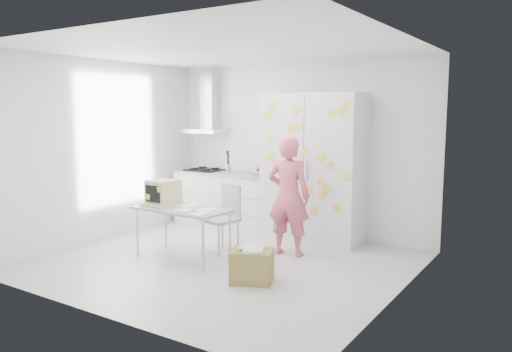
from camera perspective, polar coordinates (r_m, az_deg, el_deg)
The scene contains 10 objects.
floor at distance 6.56m, azimuth -3.80°, elevation -9.89°, with size 4.50×4.00×0.02m, color silver.
walls at distance 6.88m, azimuth -0.31°, elevation 2.50°, with size 4.52×4.01×2.70m.
ceiling at distance 6.31m, azimuth -4.02°, elevation 14.32°, with size 4.50×4.00×0.02m, color white.
counter_run at distance 8.47m, azimuth -3.46°, elevation -2.57°, with size 1.84×0.63×1.28m.
range_hood at distance 8.72m, azimuth -5.42°, elevation 7.52°, with size 0.70×0.48×1.01m.
tall_cabinet at distance 7.51m, azimuth 6.57°, elevation 0.95°, with size 1.50×0.68×2.20m.
person at distance 6.72m, azimuth 3.74°, elevation -2.29°, with size 0.59×0.39×1.61m, color #E15777.
desk at distance 6.78m, azimuth -9.82°, elevation -2.65°, with size 1.29×0.68×1.01m.
chair at distance 6.94m, azimuth -3.60°, elevation -4.34°, with size 0.51×0.51×0.93m.
cardboard_box at distance 5.78m, azimuth -0.45°, elevation -10.18°, with size 0.57×0.52×0.41m.
Camera 1 is at (3.75, -5.01, 1.95)m, focal length 35.00 mm.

